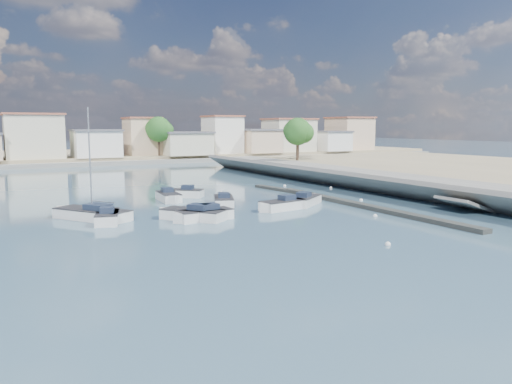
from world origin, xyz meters
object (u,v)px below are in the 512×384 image
Objects in this scene: motorboat_g at (169,197)px; motorboat_b at (223,201)px; motorboat_c at (202,216)px; sailboat at (89,214)px; motorboat_f at (182,194)px; motorboat_e at (108,217)px; motorboat_a at (190,215)px; motorboat_d at (281,206)px; motorboat_h at (306,201)px.

motorboat_b is at bearing -53.72° from motorboat_g.
sailboat is (-7.68, 4.79, 0.03)m from motorboat_c.
sailboat is (-10.78, -8.31, 0.03)m from motorboat_f.
motorboat_e is (-6.64, 2.88, -0.00)m from motorboat_c.
motorboat_b is 7.69m from motorboat_c.
motorboat_a is 1.05× the size of motorboat_d.
motorboat_d is at bearing 3.15° from motorboat_a.
motorboat_a is 12.42m from motorboat_h.
motorboat_c is at bearing -23.45° from motorboat_e.
motorboat_d is 1.23× the size of motorboat_f.
motorboat_f is at bearing 43.56° from motorboat_g.
motorboat_d is at bearing 9.55° from motorboat_c.
sailboat is (-8.67, -6.31, 0.03)m from motorboat_g.
motorboat_b is 12.39m from sailboat.
motorboat_c is 1.23× the size of motorboat_f.
motorboat_b is 7.13m from motorboat_f.
motorboat_h is at bearing -25.82° from motorboat_b.
sailboat reaches higher than motorboat_c.
motorboat_d is (8.69, 0.48, -0.00)m from motorboat_a.
sailboat reaches higher than motorboat_f.
motorboat_b and motorboat_d have the same top height.
motorboat_a is at bearing -99.17° from motorboat_g.
motorboat_b is at bearing 125.37° from motorboat_d.
motorboat_e is (-11.27, -3.26, 0.00)m from motorboat_b.
sailboat is (-19.30, 2.03, 0.03)m from motorboat_h.
sailboat reaches higher than motorboat_g.
motorboat_c is at bearing -31.92° from sailboat.
motorboat_a is at bearing -176.85° from motorboat_d.
motorboat_e is at bearing -132.87° from motorboat_g.
motorboat_b is at bearing 154.18° from motorboat_h.
motorboat_a is 8.04m from sailboat.
motorboat_g is 13.51m from motorboat_h.
sailboat is (-7.02, 3.92, 0.03)m from motorboat_a.
motorboat_e is at bearing -163.88° from motorboat_b.
motorboat_d is 16.08m from sailboat.
motorboat_f is at bearing 72.93° from motorboat_a.
motorboat_a is 1.11× the size of motorboat_b.
motorboat_c and motorboat_g have the same top height.
motorboat_d is at bearing -158.64° from motorboat_h.
motorboat_g is 0.55× the size of sailboat.
motorboat_d is at bearing -54.63° from motorboat_b.
motorboat_f is (3.09, 13.10, -0.00)m from motorboat_c.
motorboat_h is (12.28, 1.88, -0.00)m from motorboat_a.
motorboat_b is 5.87m from motorboat_d.
sailboat is at bearing 148.08° from motorboat_c.
motorboat_d is (3.40, -4.79, -0.00)m from motorboat_b.
motorboat_d is 14.75m from motorboat_e.
motorboat_e is 1.00× the size of motorboat_h.
motorboat_b is at bearing 16.12° from motorboat_e.
motorboat_b is at bearing 6.25° from sailboat.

